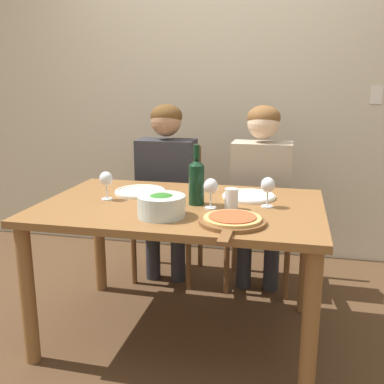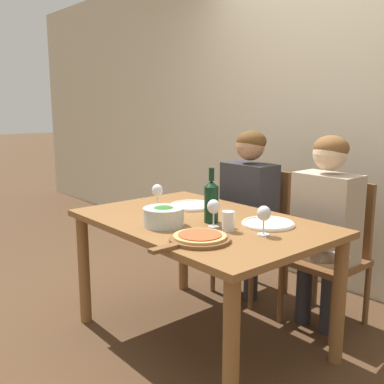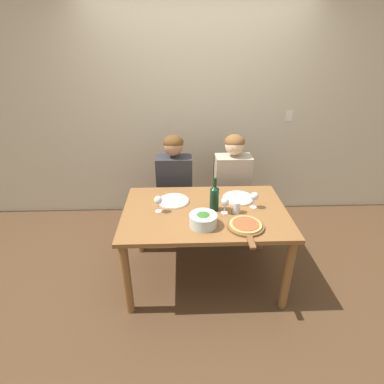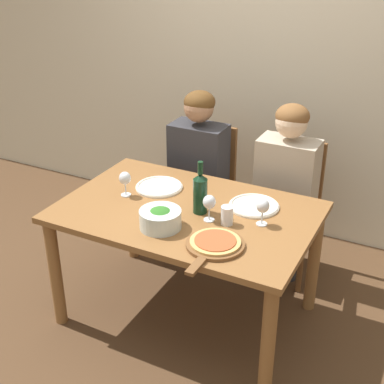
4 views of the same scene
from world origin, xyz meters
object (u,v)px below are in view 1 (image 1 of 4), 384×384
(wine_glass_centre, at_px, (211,188))
(chair_right, at_px, (261,213))
(water_tumbler, at_px, (231,199))
(wine_glass_right, at_px, (268,186))
(wine_glass_left, at_px, (106,180))
(wine_bottle, at_px, (196,181))
(chair_left, at_px, (171,207))
(pizza_on_board, at_px, (232,221))
(dinner_plate_right, at_px, (249,196))
(person_man, at_px, (261,182))
(dinner_plate_left, at_px, (140,191))
(broccoli_bowl, at_px, (161,206))
(person_woman, at_px, (166,177))

(wine_glass_centre, bearing_deg, chair_right, 77.51)
(chair_right, relative_size, water_tumbler, 8.74)
(wine_glass_right, bearing_deg, wine_glass_left, -177.15)
(wine_bottle, relative_size, wine_glass_left, 2.02)
(wine_bottle, height_order, wine_glass_right, wine_bottle)
(chair_left, xyz_separation_m, chair_right, (0.63, 0.00, 0.00))
(pizza_on_board, height_order, wine_glass_right, wine_glass_right)
(dinner_plate_right, bearing_deg, wine_glass_right, -56.79)
(person_man, height_order, dinner_plate_left, person_man)
(chair_right, bearing_deg, person_man, -90.00)
(dinner_plate_right, distance_m, wine_glass_left, 0.76)
(wine_glass_right, bearing_deg, dinner_plate_right, 123.21)
(broccoli_bowl, relative_size, wine_glass_left, 1.48)
(chair_left, distance_m, person_man, 0.69)
(pizza_on_board, bearing_deg, wine_bottle, 127.61)
(wine_glass_right, height_order, wine_glass_centre, same)
(pizza_on_board, bearing_deg, dinner_plate_left, 142.26)
(chair_right, height_order, wine_glass_centre, chair_right)
(water_tumbler, bearing_deg, dinner_plate_left, 158.60)
(chair_left, xyz_separation_m, pizza_on_board, (0.58, -1.09, 0.27))
(person_woman, height_order, wine_glass_left, person_woman)
(person_man, xyz_separation_m, wine_bottle, (-0.28, -0.69, 0.14))
(person_woman, relative_size, wine_glass_centre, 7.96)
(chair_right, relative_size, person_woman, 0.75)
(chair_right, relative_size, wine_glass_left, 6.01)
(pizza_on_board, height_order, water_tumbler, water_tumbler)
(dinner_plate_right, bearing_deg, person_man, 86.69)
(wine_bottle, distance_m, pizza_on_board, 0.38)
(water_tumbler, bearing_deg, broccoli_bowl, -147.34)
(dinner_plate_right, distance_m, wine_glass_centre, 0.31)
(person_man, xyz_separation_m, wine_glass_right, (0.08, -0.66, 0.12))
(person_woman, bearing_deg, dinner_plate_left, -89.73)
(chair_left, bearing_deg, chair_right, 0.00)
(wine_glass_left, relative_size, water_tumbler, 1.45)
(dinner_plate_right, relative_size, pizza_on_board, 0.66)
(dinner_plate_right, height_order, water_tumbler, water_tumbler)
(chair_left, bearing_deg, wine_glass_centre, -62.78)
(person_man, distance_m, wine_glass_right, 0.68)
(chair_right, height_order, wine_bottle, wine_bottle)
(chair_left, bearing_deg, broccoli_bowl, -76.74)
(chair_left, relative_size, chair_right, 1.00)
(person_man, height_order, broccoli_bowl, person_man)
(wine_glass_right, bearing_deg, broccoli_bowl, -149.83)
(person_woman, height_order, wine_glass_centre, person_woman)
(dinner_plate_right, bearing_deg, chair_left, 134.83)
(water_tumbler, bearing_deg, wine_bottle, 163.93)
(chair_left, distance_m, wine_glass_right, 1.11)
(dinner_plate_right, height_order, pizza_on_board, pizza_on_board)
(wine_bottle, distance_m, broccoli_bowl, 0.28)
(person_man, bearing_deg, chair_right, 90.00)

